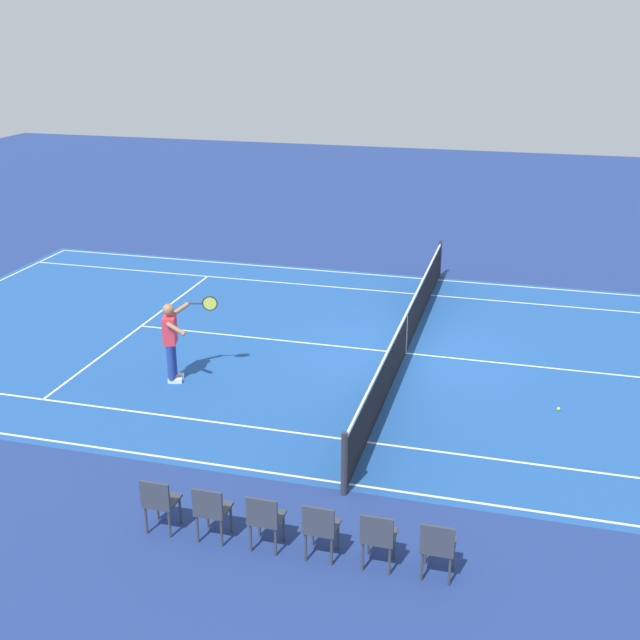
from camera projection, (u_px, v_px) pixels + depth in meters
name	position (u px, v px, depth m)	size (l,w,h in m)	color
ground_plane	(405.00, 353.00, 17.63)	(60.00, 60.00, 0.00)	navy
court_slab	(405.00, 353.00, 17.63)	(24.20, 11.40, 0.00)	#1E4C93
court_line_markings	(405.00, 353.00, 17.63)	(23.85, 11.05, 0.01)	white
tennis_net	(406.00, 333.00, 17.45)	(0.10, 11.70, 1.08)	#2D2D33
tennis_player_near	(172.00, 338.00, 15.99)	(0.98, 0.87, 1.70)	navy
tennis_ball	(558.00, 409.00, 15.03)	(0.07, 0.07, 0.07)	#CCE01E
spectator_chair_0	(438.00, 545.00, 10.34)	(0.44, 0.44, 0.88)	#38383D
spectator_chair_1	(378.00, 535.00, 10.54)	(0.44, 0.44, 0.88)	#38383D
spectator_chair_2	(320.00, 526.00, 10.73)	(0.44, 0.44, 0.88)	#38383D
spectator_chair_3	(265.00, 517.00, 10.92)	(0.44, 0.44, 0.88)	#38383D
spectator_chair_4	(211.00, 509.00, 11.11)	(0.44, 0.44, 0.88)	#38383D
spectator_chair_5	(159.00, 500.00, 11.31)	(0.44, 0.44, 0.88)	#38383D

